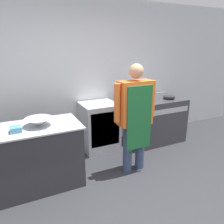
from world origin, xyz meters
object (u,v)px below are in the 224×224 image
object	(u,v)px
plastic_tub	(16,129)
stock_pot	(143,91)
saute_pan	(169,97)
mixing_bowl	(39,122)
stove	(155,119)
person_cook	(135,112)
fridge_unit	(99,126)

from	to	relation	value
plastic_tub	stock_pot	world-z (taller)	stock_pot
saute_pan	mixing_bowl	bearing A→B (deg)	-170.09
mixing_bowl	stock_pot	bearing A→B (deg)	18.78
mixing_bowl	stock_pot	size ratio (longest dim) A/B	1.12
stove	stock_pot	xyz separation A→B (m)	(-0.23, 0.14, 0.59)
stove	person_cook	distance (m)	1.38
plastic_tub	stock_pot	bearing A→B (deg)	18.74
mixing_bowl	stock_pot	xyz separation A→B (m)	(2.09, 0.71, 0.10)
mixing_bowl	saute_pan	size ratio (longest dim) A/B	1.62
saute_pan	stove	bearing A→B (deg)	147.24
fridge_unit	person_cook	bearing A→B (deg)	-77.73
person_cook	saute_pan	size ratio (longest dim) A/B	7.36
fridge_unit	plastic_tub	bearing A→B (deg)	-151.11
person_cook	stock_pot	distance (m)	1.21
stove	person_cook	bearing A→B (deg)	-140.86
stove	mixing_bowl	bearing A→B (deg)	-166.09
stove	person_cook	xyz separation A→B (m)	(-0.99, -0.81, 0.51)
fridge_unit	mixing_bowl	size ratio (longest dim) A/B	2.43
person_cook	stock_pot	bearing A→B (deg)	51.17
stock_pot	fridge_unit	bearing A→B (deg)	-178.61
fridge_unit	plastic_tub	xyz separation A→B (m)	(-1.42, -0.78, 0.47)
fridge_unit	mixing_bowl	world-z (taller)	mixing_bowl
stock_pot	saute_pan	xyz separation A→B (m)	(0.44, -0.27, -0.12)
mixing_bowl	stock_pot	world-z (taller)	stock_pot
stock_pot	saute_pan	size ratio (longest dim) A/B	1.44
person_cook	saute_pan	distance (m)	1.38
mixing_bowl	fridge_unit	bearing A→B (deg)	31.27
mixing_bowl	saute_pan	xyz separation A→B (m)	(2.53, 0.44, -0.02)
mixing_bowl	plastic_tub	bearing A→B (deg)	-161.58
mixing_bowl	person_cook	bearing A→B (deg)	-9.85
stove	fridge_unit	size ratio (longest dim) A/B	1.17
saute_pan	person_cook	bearing A→B (deg)	-150.66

